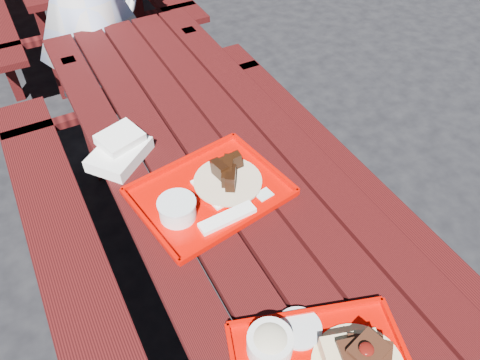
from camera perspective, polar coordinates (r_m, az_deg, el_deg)
The scene contains 4 objects.
ground at distance 2.23m, azimuth -1.85°, elevation -12.45°, with size 60.00×60.00×0.00m, color black.
picnic_table_near at distance 1.78m, azimuth -2.27°, elevation -2.82°, with size 1.41×2.40×0.75m.
far_tray at distance 1.52m, azimuth -3.77°, elevation -1.59°, with size 0.52×0.44×0.08m.
white_cloth at distance 1.71m, azimuth -14.45°, elevation 3.60°, with size 0.26×0.25×0.09m.
Camera 1 is at (-0.49, -1.08, 1.89)m, focal length 35.00 mm.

